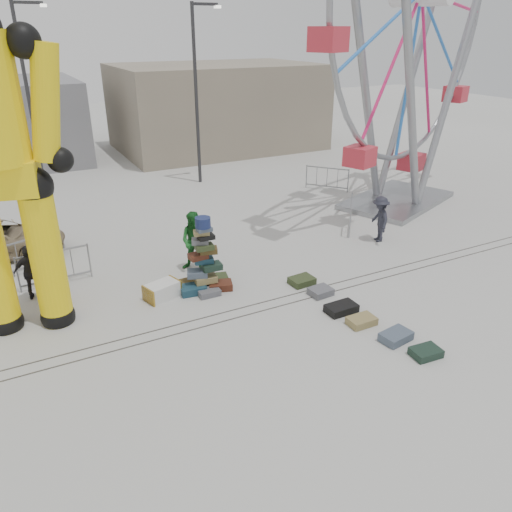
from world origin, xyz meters
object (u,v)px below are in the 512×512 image
barricade_wheel_front (351,214)px  pedestrian_grey (380,219)px  barricade_dummy_b (1,264)px  pedestrian_black (32,272)px  barricade_dummy_c (55,267)px  lamp_post_right (198,87)px  ferris_wheel (418,23)px  lamp_post_left (30,90)px  barricade_wheel_back (327,179)px  suitcase_tower (204,269)px  pedestrian_red (54,274)px  steamer_trunk (162,291)px  pedestrian_green (195,242)px

barricade_wheel_front → pedestrian_grey: bearing=-136.5°
barricade_dummy_b → pedestrian_grey: size_ratio=1.22×
pedestrian_black → barricade_dummy_c: bearing=-126.5°
barricade_wheel_front → lamp_post_right: bearing=55.6°
pedestrian_grey → barricade_dummy_b: bearing=-84.5°
barricade_dummy_c → pedestrian_black: bearing=-140.1°
ferris_wheel → pedestrian_grey: (-3.57, -3.00, -6.30)m
barricade_dummy_b → pedestrian_grey: 12.35m
lamp_post_left → barricade_wheel_back: bearing=-27.3°
lamp_post_left → pedestrian_grey: size_ratio=4.87×
suitcase_tower → pedestrian_black: suitcase_tower is taller
barricade_dummy_c → pedestrian_red: pedestrian_red is taller
steamer_trunk → pedestrian_green: (1.52, 1.27, 0.73)m
pedestrian_red → steamer_trunk: bearing=-34.8°
lamp_post_right → barricade_dummy_c: lamp_post_right is taller
suitcase_tower → barricade_dummy_c: size_ratio=1.11×
pedestrian_red → pedestrian_black: bearing=127.7°
pedestrian_green → barricade_dummy_c: bearing=-156.3°
suitcase_tower → barricade_dummy_b: suitcase_tower is taller
pedestrian_green → pedestrian_grey: 6.65m
barricade_wheel_front → barricade_wheel_back: same height
barricade_dummy_c → pedestrian_grey: 10.79m
pedestrian_black → barricade_wheel_front: bearing=-167.6°
suitcase_tower → steamer_trunk: (-1.28, 0.03, -0.39)m
lamp_post_right → lamp_post_left: (-7.00, 2.00, 0.00)m
barricade_wheel_back → pedestrian_green: 9.99m
ferris_wheel → pedestrian_green: 12.10m
lamp_post_right → ferris_wheel: size_ratio=0.55×
steamer_trunk → pedestrian_red: bearing=138.7°
barricade_dummy_b → barricade_dummy_c: (1.39, -1.01, 0.00)m
lamp_post_left → suitcase_tower: lamp_post_left is taller
barricade_dummy_c → barricade_wheel_back: (12.58, 4.18, 0.00)m
lamp_post_right → pedestrian_green: bearing=-112.9°
lamp_post_left → suitcase_tower: 13.38m
pedestrian_grey → pedestrian_red: bearing=-75.3°
lamp_post_left → pedestrian_grey: bearing=-51.0°
pedestrian_green → pedestrian_grey: pedestrian_green is taller
barricade_dummy_b → barricade_dummy_c: size_ratio=1.00×
lamp_post_right → ferris_wheel: ferris_wheel is taller
lamp_post_right → barricade_wheel_front: lamp_post_right is taller
barricade_dummy_b → pedestrian_red: bearing=-77.9°
barricade_dummy_c → ferris_wheel: bearing=2.4°
barricade_wheel_front → pedestrian_red: (-10.63, -0.74, 0.27)m
suitcase_tower → steamer_trunk: bearing=-171.7°
steamer_trunk → barricade_dummy_c: size_ratio=0.48×
suitcase_tower → lamp_post_right: bearing=78.2°
lamp_post_left → pedestrian_green: size_ratio=4.22×
barricade_dummy_c → pedestrian_green: (4.04, -0.97, 0.40)m
barricade_wheel_front → barricade_dummy_c: bearing=127.0°
barricade_dummy_c → barricade_wheel_front: (10.52, -0.31, 0.00)m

